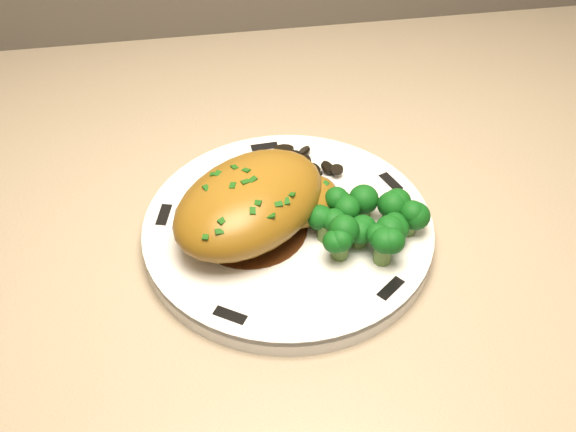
{
  "coord_description": "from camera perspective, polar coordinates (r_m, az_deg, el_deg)",
  "views": [
    {
      "loc": [
        -0.29,
        1.2,
        1.26
      ],
      "look_at": [
        -0.22,
        1.63,
        0.85
      ],
      "focal_mm": 45.0,
      "sensor_mm": 36.0,
      "label": 1
    }
  ],
  "objects": [
    {
      "name": "rim_accent_2",
      "position": [
        0.54,
        -4.6,
        -7.85
      ],
      "size": [
        0.03,
        0.02,
        0.0
      ],
      "primitive_type": "cube",
      "rotation": [
        0.0,
        0.0,
        5.71
      ],
      "color": "black",
      "rests_on": "plate"
    },
    {
      "name": "rim_accent_4",
      "position": [
        0.65,
        8.12,
        2.66
      ],
      "size": [
        0.02,
        0.03,
        0.0
      ],
      "primitive_type": "cube",
      "rotation": [
        0.0,
        0.0,
        8.22
      ],
      "color": "black",
      "rests_on": "plate"
    },
    {
      "name": "broccoli_florets",
      "position": [
        0.58,
        6.29,
        -0.4
      ],
      "size": [
        0.09,
        0.07,
        0.03
      ],
      "rotation": [
        0.0,
        0.0,
        -0.31
      ],
      "color": "#557632",
      "rests_on": "plate"
    },
    {
      "name": "mushroom_pile",
      "position": [
        0.66,
        0.96,
        4.01
      ],
      "size": [
        0.07,
        0.05,
        0.02
      ],
      "color": "black",
      "rests_on": "plate"
    },
    {
      "name": "gravy_pool",
      "position": [
        0.6,
        -2.97,
        -0.9
      ],
      "size": [
        0.1,
        0.1,
        0.0
      ],
      "primitive_type": "cylinder",
      "color": "#38190A",
      "rests_on": "plate"
    },
    {
      "name": "counter",
      "position": [
        1.04,
        17.3,
        -13.9
      ],
      "size": [
        1.9,
        0.64,
        0.94
      ],
      "color": "brown",
      "rests_on": "ground"
    },
    {
      "name": "plate",
      "position": [
        0.61,
        -0.0,
        -1.23
      ],
      "size": [
        0.32,
        0.32,
        0.02
      ],
      "primitive_type": "cylinder",
      "rotation": [
        0.0,
        0.0,
        0.38
      ],
      "color": "silver",
      "rests_on": "counter"
    },
    {
      "name": "rim_accent_3",
      "position": [
        0.56,
        8.12,
        -5.7
      ],
      "size": [
        0.03,
        0.02,
        0.0
      ],
      "primitive_type": "cube",
      "rotation": [
        0.0,
        0.0,
        6.97
      ],
      "color": "black",
      "rests_on": "plate"
    },
    {
      "name": "rim_accent_0",
      "position": [
        0.68,
        -1.87,
        5.48
      ],
      "size": [
        0.03,
        0.01,
        0.0
      ],
      "primitive_type": "cube",
      "rotation": [
        0.0,
        0.0,
        3.2
      ],
      "color": "black",
      "rests_on": "plate"
    },
    {
      "name": "chicken_breast",
      "position": [
        0.58,
        -2.55,
        1.04
      ],
      "size": [
        0.17,
        0.16,
        0.06
      ],
      "rotation": [
        0.0,
        0.0,
        0.67
      ],
      "color": "#885C17",
      "rests_on": "plate"
    },
    {
      "name": "rim_accent_1",
      "position": [
        0.62,
        -9.78,
        0.08
      ],
      "size": [
        0.02,
        0.03,
        0.0
      ],
      "primitive_type": "cube",
      "rotation": [
        0.0,
        0.0,
        4.45
      ],
      "color": "black",
      "rests_on": "plate"
    }
  ]
}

